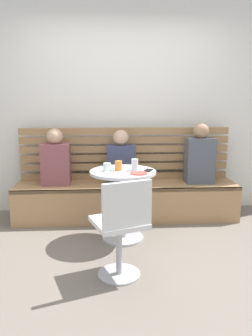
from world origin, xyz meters
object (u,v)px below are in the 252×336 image
Objects in this scene: cup_glass_tall at (135,165)px; cup_tumbler_orange at (118,166)px; cup_glass_short at (107,167)px; person_child_left at (56,160)px; cafe_table at (123,192)px; person_child_middle at (121,160)px; booth_bench at (126,201)px; person_adult at (200,156)px; plate_small at (139,173)px; phone_on_table at (148,170)px; white_chair at (122,225)px.

cup_glass_tall is 1.20× the size of cup_tumbler_orange.
person_child_left is at bearing 133.70° from cup_glass_short.
cafe_table is 1.09× the size of person_child_left.
cup_tumbler_orange is at bearing -94.75° from person_child_middle.
booth_bench is 3.66× the size of person_adult.
plate_small is at bearing -80.49° from person_child_middle.
plate_small is (0.92, -0.81, 0.00)m from person_child_left.
phone_on_table is at bearing 51.28° from plate_small.
white_chair is at bearing 92.44° from phone_on_table.
white_chair is 1.50m from person_child_middle.
plate_small is at bearing -80.91° from cup_glass_tall.
cup_tumbler_orange is 0.26m from plate_small.
cup_glass_tall reaches higher than cafe_table.
white_chair is 1.29× the size of person_child_middle.
person_adult is at bearing -1.55° from person_child_middle.
person_adult reaches higher than person_child_left.
cup_glass_tall is at bearing -35.90° from person_child_left.
cup_glass_tall is 0.17m from plate_small.
cup_glass_short is 0.80× the size of cup_tumbler_orange.
person_child_left is at bearing 179.55° from person_adult.
cup_tumbler_orange is at bearing -100.95° from booth_bench.
person_adult reaches higher than booth_bench.
white_chair is 0.74m from plate_small.
cup_glass_tall is at bearing 14.61° from phone_on_table.
person_adult is 1.15m from plate_small.
cafe_table is at bearing -179.04° from cup_glass_tall.
person_adult reaches higher than white_chair.
white_chair reaches higher than cup_glass_short.
plate_small is (0.03, -0.16, -0.05)m from cup_glass_tall.
phone_on_table is (0.26, -0.02, 0.23)m from cafe_table.
cup_glass_tall is 0.17m from cup_tumbler_orange.
cup_tumbler_orange is at bearing 177.95° from cup_glass_tall.
person_adult is at bearing 36.48° from cup_glass_tall.
person_adult is 5.27× the size of phone_on_table.
cafe_table is 1.04m from person_child_left.
plate_small is (0.20, 0.65, 0.28)m from white_chair.
person_child_left is 1.23m from plate_small.
white_chair is 10.63× the size of cup_glass_short.
cup_tumbler_orange is (0.73, -0.64, 0.05)m from person_child_left.
phone_on_table is (0.11, 0.14, -0.00)m from plate_small.
person_adult is 0.98m from phone_on_table.
person_child_middle is at bearing 99.61° from cup_glass_tall.
booth_bench is at bearing -1.93° from person_child_left.
cup_glass_tall is 0.28m from cup_glass_short.
person_child_middle is 0.66m from cup_tumbler_orange.
cup_tumbler_orange is (-0.12, -0.61, 0.57)m from booth_bench.
person_child_left is at bearing 138.75° from plate_small.
person_child_left is 8.50× the size of cup_glass_short.
booth_bench is at bearing 79.05° from cup_tumbler_orange.
booth_bench is 19.29× the size of phone_on_table.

